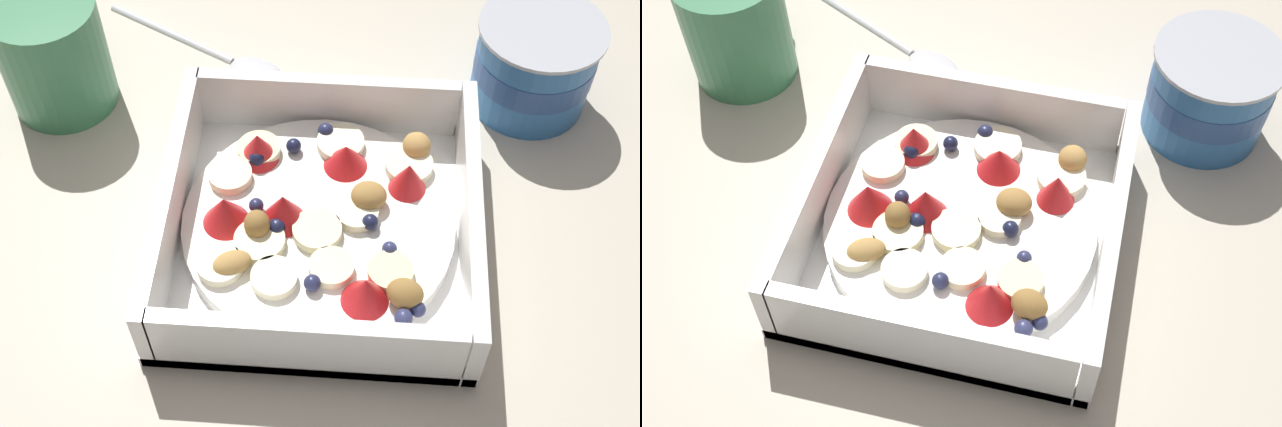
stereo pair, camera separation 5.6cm
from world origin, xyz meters
TOP-DOWN VIEW (x-y plane):
  - ground_plane at (0.00, 0.00)m, footprint 2.40×2.40m
  - fruit_bowl at (0.01, 0.00)m, footprint 0.21×0.21m
  - spoon at (-0.17, -0.08)m, footprint 0.10×0.16m
  - yogurt_cup at (-0.14, 0.15)m, footprint 0.09×0.09m
  - coffee_mug at (-0.12, -0.21)m, footprint 0.11×0.08m

SIDE VIEW (x-z plane):
  - ground_plane at x=0.00m, z-range 0.00..0.00m
  - spoon at x=-0.17m, z-range 0.00..0.01m
  - fruit_bowl at x=0.01m, z-range -0.01..0.05m
  - yogurt_cup at x=-0.14m, z-range 0.00..0.07m
  - coffee_mug at x=-0.12m, z-range 0.00..0.09m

